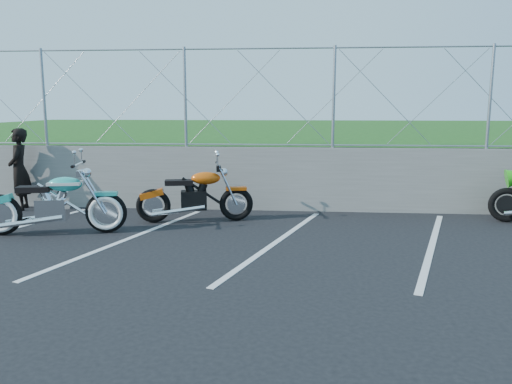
{
  "coord_description": "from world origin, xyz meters",
  "views": [
    {
      "loc": [
        0.33,
        -6.66,
        2.12
      ],
      "look_at": [
        -0.36,
        1.3,
        0.75
      ],
      "focal_mm": 35.0,
      "sensor_mm": 36.0,
      "label": 1
    }
  ],
  "objects": [
    {
      "name": "ground",
      "position": [
        0.0,
        0.0,
        0.0
      ],
      "size": [
        90.0,
        90.0,
        0.0
      ],
      "primitive_type": "plane",
      "color": "black",
      "rests_on": "ground"
    },
    {
      "name": "retaining_wall",
      "position": [
        0.0,
        3.5,
        0.65
      ],
      "size": [
        30.0,
        0.22,
        1.3
      ],
      "primitive_type": "cube",
      "color": "slate",
      "rests_on": "ground"
    },
    {
      "name": "grass_field",
      "position": [
        0.0,
        13.5,
        0.65
      ],
      "size": [
        30.0,
        20.0,
        1.3
      ],
      "primitive_type": "cube",
      "color": "#184813",
      "rests_on": "ground"
    },
    {
      "name": "chain_link_fence",
      "position": [
        0.0,
        3.5,
        2.3
      ],
      "size": [
        28.0,
        0.03,
        2.0
      ],
      "color": "gray",
      "rests_on": "retaining_wall"
    },
    {
      "name": "parking_lines",
      "position": [
        1.2,
        1.0,
        0.0
      ],
      "size": [
        18.29,
        4.31,
        0.01
      ],
      "color": "silver",
      "rests_on": "ground"
    },
    {
      "name": "cruiser_turquoise",
      "position": [
        -3.72,
        1.19,
        0.48
      ],
      "size": [
        2.38,
        0.75,
        1.19
      ],
      "rotation": [
        0.0,
        0.0,
        0.19
      ],
      "color": "black",
      "rests_on": "ground"
    },
    {
      "name": "naked_orange",
      "position": [
        -1.55,
        2.29,
        0.46
      ],
      "size": [
        2.14,
        0.72,
        1.08
      ],
      "rotation": [
        0.0,
        0.0,
        0.2
      ],
      "color": "black",
      "rests_on": "ground"
    },
    {
      "name": "person_standing",
      "position": [
        -5.41,
        3.06,
        0.84
      ],
      "size": [
        0.57,
        0.71,
        1.68
      ],
      "primitive_type": "imported",
      "rotation": [
        0.0,
        0.0,
        -1.26
      ],
      "color": "black",
      "rests_on": "ground"
    }
  ]
}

